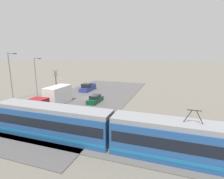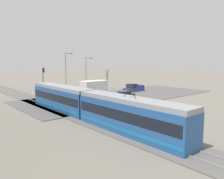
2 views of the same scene
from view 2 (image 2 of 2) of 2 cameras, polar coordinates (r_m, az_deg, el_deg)
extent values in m
plane|color=slate|center=(45.73, 3.11, -1.68)|extent=(320.00, 320.00, 0.00)
cube|color=#565454|center=(45.73, 3.11, -1.63)|extent=(16.83, 42.39, 0.08)
cube|color=#5B5954|center=(36.67, -15.65, -4.07)|extent=(75.80, 4.40, 0.08)
cube|color=gray|center=(36.95, -14.64, -3.78)|extent=(74.28, 0.10, 0.14)
cube|color=gray|center=(36.36, -16.69, -4.02)|extent=(74.28, 0.10, 0.14)
cube|color=#235193|center=(21.73, 4.60, -7.21)|extent=(13.78, 2.65, 3.05)
cube|color=black|center=(21.65, 4.61, -6.28)|extent=(13.36, 2.68, 1.02)
cube|color=#1970AD|center=(21.99, 4.58, -9.60)|extent=(13.64, 2.69, 0.29)
cube|color=gray|center=(21.37, 4.65, -2.67)|extent=(13.78, 2.44, 0.44)
cube|color=#235193|center=(33.05, -12.99, -2.43)|extent=(13.78, 2.65, 3.05)
cube|color=black|center=(32.99, -13.01, -1.81)|extent=(13.36, 2.68, 1.02)
cube|color=#1970AD|center=(33.21, -12.95, -4.04)|extent=(13.64, 2.69, 0.29)
cube|color=gray|center=(32.81, -13.08, 0.58)|extent=(13.78, 2.44, 0.44)
cylinder|color=#2D2D33|center=(20.94, 5.54, -0.76)|extent=(0.66, 0.07, 1.15)
cylinder|color=#2D2D33|center=(21.57, 3.83, -0.51)|extent=(0.66, 0.07, 1.15)
cube|color=#2D2D33|center=(21.19, 4.69, 0.84)|extent=(1.10, 0.08, 0.06)
cube|color=maroon|center=(42.26, -10.41, -0.93)|extent=(2.57, 2.51, 2.15)
cube|color=white|center=(44.97, -4.71, 0.29)|extent=(2.57, 5.33, 3.16)
cube|color=#196B38|center=(45.99, -5.66, 0.83)|extent=(0.02, 2.66, 0.79)
cube|color=navy|center=(52.63, 5.72, 0.02)|extent=(2.08, 5.39, 0.88)
cube|color=black|center=(51.99, 5.16, 0.96)|extent=(1.91, 1.83, 0.96)
cube|color=navy|center=(54.02, 5.84, 0.95)|extent=(0.12, 2.69, 0.52)
cube|color=navy|center=(52.72, 7.33, 0.78)|extent=(0.12, 2.69, 0.52)
cube|color=navy|center=(54.43, 7.62, 0.97)|extent=(1.91, 0.22, 0.52)
cube|color=red|center=(55.08, 7.04, 0.59)|extent=(0.14, 0.04, 0.18)
cube|color=#0C4723|center=(42.17, 3.24, -1.76)|extent=(1.71, 4.28, 0.81)
cube|color=black|center=(42.06, 3.25, -0.81)|extent=(1.47, 2.23, 0.60)
cylinder|color=#47474C|center=(47.40, -17.54, 1.87)|extent=(0.16, 0.16, 5.85)
cube|color=black|center=(47.32, -17.45, 4.83)|extent=(0.28, 0.22, 0.95)
sphere|color=red|center=(47.36, -17.33, 5.23)|extent=(0.18, 0.18, 0.18)
sphere|color=#3C2C06|center=(47.37, -17.31, 4.84)|extent=(0.18, 0.18, 0.18)
sphere|color=black|center=(47.38, -17.30, 4.46)|extent=(0.18, 0.18, 0.18)
cylinder|color=brown|center=(56.78, -1.29, 1.91)|extent=(0.24, 0.24, 3.68)
cylinder|color=brown|center=(56.81, -1.46, 4.36)|extent=(0.09, 1.02, 1.41)
cylinder|color=brown|center=(56.45, -1.50, 4.47)|extent=(1.24, 0.09, 1.71)
cylinder|color=brown|center=(56.42, -1.14, 4.34)|extent=(0.09, 1.02, 1.41)
cylinder|color=brown|center=(56.77, -1.10, 4.49)|extent=(1.24, 0.09, 1.71)
cylinder|color=gray|center=(53.03, -6.81, 3.92)|extent=(0.20, 0.20, 8.16)
cylinder|color=gray|center=(53.41, -6.15, 8.20)|extent=(0.12, 1.60, 0.12)
cube|color=#515156|center=(53.83, -5.49, 8.14)|extent=(0.36, 0.60, 0.18)
cylinder|color=gray|center=(52.48, -11.97, 4.36)|extent=(0.20, 0.20, 9.22)
cylinder|color=gray|center=(52.86, -11.33, 9.26)|extent=(0.12, 1.60, 0.12)
cube|color=#515156|center=(53.22, -10.61, 9.20)|extent=(0.36, 0.60, 0.18)
cylinder|color=gray|center=(59.21, 0.52, 1.58)|extent=(0.06, 0.06, 2.56)
cube|color=white|center=(59.13, 0.54, 2.60)|extent=(0.32, 0.02, 0.44)
cube|color=red|center=(59.14, 0.55, 2.60)|extent=(0.31, 0.01, 0.10)
camera|label=1|loc=(16.89, -41.25, 13.22)|focal=28.00mm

